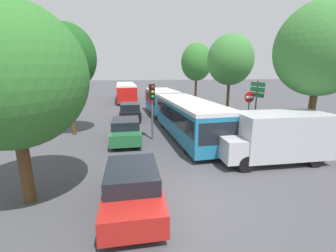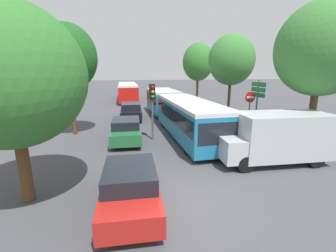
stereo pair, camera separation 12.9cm
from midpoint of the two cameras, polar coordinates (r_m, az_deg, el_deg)
name	(u,v)px [view 1 (the left image)]	position (r m, az deg, el deg)	size (l,w,h in m)	color
ground_plane	(194,201)	(7.79, 6.02, -18.47)	(200.00, 200.00, 0.00)	#47474C
articulated_bus	(175,108)	(17.46, 1.53, 4.63)	(3.07, 15.95, 2.36)	teal
city_bus_rear	(126,91)	(33.17, -10.74, 8.80)	(2.65, 11.05, 2.37)	red
queued_car_red	(132,186)	(7.29, -9.56, -14.76)	(1.74, 3.96, 1.37)	#B21E19
queued_car_green	(126,130)	(13.71, -10.90, -1.00)	(1.77, 4.02, 1.39)	#236638
queued_car_black	(130,111)	(19.97, -9.76, 3.76)	(1.83, 4.15, 1.43)	black
white_van	(276,136)	(11.42, 25.55, -2.34)	(5.06, 2.13, 2.31)	#B7BABF
traffic_light	(152,99)	(13.51, -4.35, 6.76)	(0.35, 0.38, 3.40)	#56595E
no_entry_sign	(249,106)	(15.87, 19.59, 4.79)	(0.70, 0.08, 2.82)	#56595E
direction_sign_post	(257,95)	(16.05, 21.37, 7.23)	(0.16, 1.40, 3.60)	#56595E
tree_left_near	(10,76)	(8.01, -35.55, 10.20)	(4.32, 4.32, 6.14)	#51381E
tree_left_mid	(67,57)	(15.86, -24.54, 15.60)	(3.58, 3.58, 7.04)	#51381E
tree_right_near	(323,52)	(13.75, 34.45, 15.30)	(4.36, 4.36, 7.47)	#51381E
tree_right_mid	(230,60)	(20.40, 15.35, 15.85)	(3.86, 3.86, 7.15)	#51381E
tree_right_far	(196,62)	(31.56, 7.13, 15.79)	(4.13, 4.13, 7.78)	#51381E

